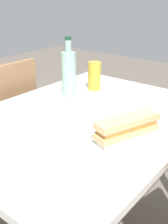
# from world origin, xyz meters

# --- Properties ---
(dining_table) EXTENTS (1.14, 0.86, 0.72)m
(dining_table) POSITION_xyz_m (0.00, 0.00, 0.62)
(dining_table) COLOR silver
(dining_table) RESTS_ON ground
(chair_far) EXTENTS (0.40, 0.40, 0.87)m
(chair_far) POSITION_xyz_m (-0.00, 0.63, 0.50)
(chair_far) COLOR #936B47
(chair_far) RESTS_ON ground
(plate_near) EXTENTS (0.24, 0.24, 0.01)m
(plate_near) POSITION_xyz_m (-0.05, -0.24, 0.73)
(plate_near) COLOR white
(plate_near) RESTS_ON dining_table
(baguette_sandwich_near) EXTENTS (0.26, 0.15, 0.07)m
(baguette_sandwich_near) POSITION_xyz_m (-0.05, -0.24, 0.77)
(baguette_sandwich_near) COLOR #DBB77A
(baguette_sandwich_near) RESTS_ON plate_near
(knife_near) EXTENTS (0.16, 0.10, 0.01)m
(knife_near) POSITION_xyz_m (-0.05, -0.19, 0.74)
(knife_near) COLOR silver
(knife_near) RESTS_ON plate_near
(water_bottle) EXTENTS (0.07, 0.07, 0.30)m
(water_bottle) POSITION_xyz_m (0.14, 0.21, 0.85)
(water_bottle) COLOR #99C6B7
(water_bottle) RESTS_ON dining_table
(beer_glass) EXTENTS (0.07, 0.07, 0.15)m
(beer_glass) POSITION_xyz_m (0.31, 0.18, 0.80)
(beer_glass) COLOR gold
(beer_glass) RESTS_ON dining_table
(paper_napkin) EXTENTS (0.16, 0.16, 0.00)m
(paper_napkin) POSITION_xyz_m (-0.46, -0.13, 0.73)
(paper_napkin) COLOR white
(paper_napkin) RESTS_ON dining_table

